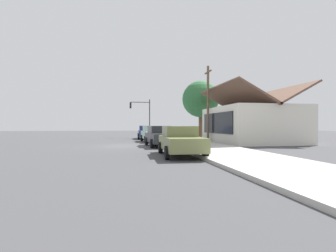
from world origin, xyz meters
The scene contains 11 objects.
ground_plane centered at (0.00, 0.00, 0.00)m, with size 120.00×120.00×0.00m, color #424244.
sidewalk_curb centered at (0.00, 5.60, 0.08)m, with size 60.00×4.20×0.16m, color #B2AFA8.
car_navy centered at (-10.78, 2.68, 0.81)m, with size 4.84×2.10×1.59m.
car_seafoam centered at (-4.87, 2.78, 0.81)m, with size 4.55×2.14×1.59m.
car_charcoal centered at (0.90, 2.72, 0.81)m, with size 4.62×2.14×1.59m.
car_olive centered at (7.26, 2.89, 0.82)m, with size 4.77×2.22×1.59m.
storefront_building centered at (-2.16, 11.98, 1.83)m, with size 9.62×7.20×5.33m.
shade_tree centered at (-9.43, 9.19, 4.78)m, with size 4.40×4.40×7.00m.
traffic_light_main centered at (-14.96, 2.54, 3.49)m, with size 0.37×2.79×5.20m.
utility_pole_wooden centered at (-3.74, 8.20, 3.93)m, with size 1.80×0.24×7.50m.
fire_hydrant_red centered at (-8.30, 4.20, 0.50)m, with size 0.22×0.22×0.71m.
Camera 1 is at (21.16, -0.26, 1.64)m, focal length 28.15 mm.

